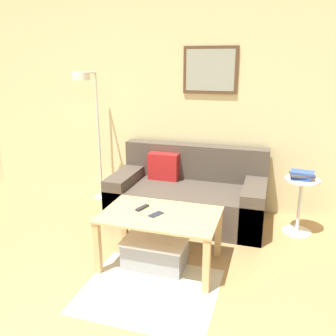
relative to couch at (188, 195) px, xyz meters
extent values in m
cube|color=beige|center=(-0.21, 0.46, 1.00)|extent=(5.60, 0.06, 2.55)
cube|color=#513823|center=(0.13, 0.42, 1.40)|extent=(0.63, 0.02, 0.53)
cube|color=#939E8E|center=(0.13, 0.41, 1.40)|extent=(0.56, 0.01, 0.46)
cube|color=beige|center=(0.04, -1.45, -0.28)|extent=(1.07, 0.92, 0.01)
cube|color=#4C4238|center=(0.01, -0.05, -0.08)|extent=(1.73, 0.89, 0.40)
cube|color=#4C4238|center=(0.01, 0.29, 0.33)|extent=(1.73, 0.20, 0.41)
cube|color=#4C4238|center=(-0.74, -0.05, -0.02)|extent=(0.24, 0.89, 0.52)
cube|color=#4C4238|center=(0.75, -0.05, -0.02)|extent=(0.24, 0.89, 0.52)
cube|color=red|center=(-0.34, 0.12, 0.28)|extent=(0.36, 0.14, 0.32)
cube|color=tan|center=(0.00, -1.05, 0.21)|extent=(1.03, 0.65, 0.02)
cube|color=tan|center=(-0.47, -1.34, -0.04)|extent=(0.06, 0.06, 0.48)
cube|color=tan|center=(0.48, -1.34, -0.04)|extent=(0.06, 0.06, 0.48)
cube|color=tan|center=(-0.47, -0.76, -0.04)|extent=(0.06, 0.06, 0.48)
cube|color=tan|center=(0.48, -0.76, -0.04)|extent=(0.06, 0.06, 0.48)
cube|color=gray|center=(-0.04, -1.09, -0.16)|extent=(0.54, 0.34, 0.24)
cube|color=silver|center=(-0.04, -1.09, -0.03)|extent=(0.57, 0.36, 0.02)
cylinder|color=silver|center=(-1.27, 0.27, -0.27)|extent=(0.21, 0.21, 0.02)
cylinder|color=silver|center=(-1.27, 0.27, 0.55)|extent=(0.03, 0.03, 1.62)
cylinder|color=silver|center=(-1.27, 0.11, 1.36)|extent=(0.02, 0.33, 0.02)
cylinder|color=white|center=(-1.27, -0.06, 1.33)|extent=(0.20, 0.20, 0.09)
cylinder|color=white|center=(1.22, -0.03, -0.27)|extent=(0.30, 0.30, 0.01)
cylinder|color=white|center=(1.22, -0.03, 0.02)|extent=(0.04, 0.04, 0.58)
cylinder|color=white|center=(1.22, -0.03, 0.32)|extent=(0.36, 0.36, 0.02)
cube|color=#335199|center=(1.20, -0.04, 0.34)|extent=(0.21, 0.19, 0.01)
cube|color=#335199|center=(1.21, -0.04, 0.36)|extent=(0.19, 0.14, 0.03)
cube|color=#4C4C51|center=(1.21, -0.04, 0.38)|extent=(0.25, 0.19, 0.02)
cube|color=#335199|center=(1.21, -0.04, 0.40)|extent=(0.24, 0.18, 0.02)
cube|color=#232328|center=(-0.19, -0.99, 0.23)|extent=(0.09, 0.15, 0.02)
cube|color=#1E2338|center=(-0.03, -1.08, 0.22)|extent=(0.12, 0.15, 0.01)
camera|label=1|loc=(0.91, -3.76, 1.51)|focal=38.00mm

